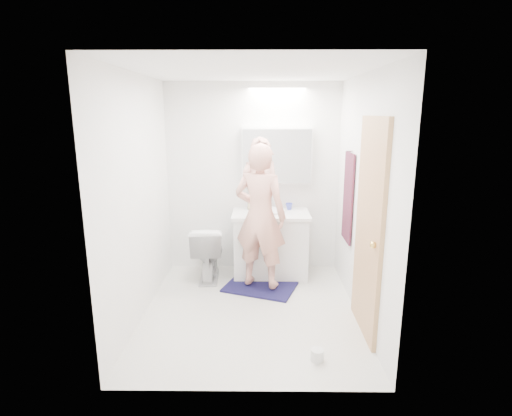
{
  "coord_description": "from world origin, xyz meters",
  "views": [
    {
      "loc": [
        0.09,
        -3.84,
        2.03
      ],
      "look_at": [
        0.05,
        0.25,
        1.05
      ],
      "focal_mm": 28.1,
      "sensor_mm": 36.0,
      "label": 1
    }
  ],
  "objects_px": {
    "vanity_cabinet": "(271,246)",
    "toilet": "(208,252)",
    "soap_bottle_a": "(251,201)",
    "toilet_paper_roll": "(317,355)",
    "toothbrush_cup": "(289,206)",
    "person": "(260,216)",
    "medicine_cabinet": "(277,156)",
    "soap_bottle_b": "(254,203)"
  },
  "relations": [
    {
      "from": "toilet_paper_roll",
      "to": "vanity_cabinet",
      "type": "bearing_deg",
      "value": 100.76
    },
    {
      "from": "soap_bottle_a",
      "to": "toothbrush_cup",
      "type": "relative_size",
      "value": 2.44
    },
    {
      "from": "vanity_cabinet",
      "to": "toothbrush_cup",
      "type": "height_order",
      "value": "toothbrush_cup"
    },
    {
      "from": "toilet",
      "to": "person",
      "type": "bearing_deg",
      "value": 153.35
    },
    {
      "from": "person",
      "to": "soap_bottle_b",
      "type": "height_order",
      "value": "person"
    },
    {
      "from": "toothbrush_cup",
      "to": "soap_bottle_b",
      "type": "bearing_deg",
      "value": 177.47
    },
    {
      "from": "soap_bottle_b",
      "to": "toothbrush_cup",
      "type": "distance_m",
      "value": 0.46
    },
    {
      "from": "toilet",
      "to": "soap_bottle_b",
      "type": "xyz_separation_m",
      "value": [
        0.56,
        0.3,
        0.56
      ]
    },
    {
      "from": "vanity_cabinet",
      "to": "toothbrush_cup",
      "type": "bearing_deg",
      "value": 34.11
    },
    {
      "from": "person",
      "to": "medicine_cabinet",
      "type": "bearing_deg",
      "value": -88.69
    },
    {
      "from": "person",
      "to": "toilet_paper_roll",
      "type": "xyz_separation_m",
      "value": [
        0.48,
        -1.42,
        -0.83
      ]
    },
    {
      "from": "toilet",
      "to": "toilet_paper_roll",
      "type": "xyz_separation_m",
      "value": [
        1.13,
        -1.71,
        -0.29
      ]
    },
    {
      "from": "medicine_cabinet",
      "to": "person",
      "type": "relative_size",
      "value": 0.53
    },
    {
      "from": "toilet",
      "to": "soap_bottle_b",
      "type": "bearing_deg",
      "value": -154.75
    },
    {
      "from": "medicine_cabinet",
      "to": "person",
      "type": "xyz_separation_m",
      "value": [
        -0.2,
        -0.62,
        -0.62
      ]
    },
    {
      "from": "toilet_paper_roll",
      "to": "soap_bottle_b",
      "type": "bearing_deg",
      "value": 105.7
    },
    {
      "from": "medicine_cabinet",
      "to": "vanity_cabinet",
      "type": "bearing_deg",
      "value": -109.22
    },
    {
      "from": "medicine_cabinet",
      "to": "soap_bottle_a",
      "type": "relative_size",
      "value": 4.02
    },
    {
      "from": "person",
      "to": "soap_bottle_b",
      "type": "relative_size",
      "value": 10.06
    },
    {
      "from": "vanity_cabinet",
      "to": "toilet",
      "type": "distance_m",
      "value": 0.79
    },
    {
      "from": "soap_bottle_a",
      "to": "toothbrush_cup",
      "type": "xyz_separation_m",
      "value": [
        0.49,
        0.01,
        -0.07
      ]
    },
    {
      "from": "person",
      "to": "toothbrush_cup",
      "type": "height_order",
      "value": "person"
    },
    {
      "from": "person",
      "to": "toothbrush_cup",
      "type": "bearing_deg",
      "value": -103.32
    },
    {
      "from": "medicine_cabinet",
      "to": "toilet_paper_roll",
      "type": "xyz_separation_m",
      "value": [
        0.27,
        -2.04,
        -1.45
      ]
    },
    {
      "from": "vanity_cabinet",
      "to": "toilet",
      "type": "relative_size",
      "value": 1.3
    },
    {
      "from": "vanity_cabinet",
      "to": "toilet",
      "type": "xyz_separation_m",
      "value": [
        -0.78,
        -0.11,
        -0.05
      ]
    },
    {
      "from": "soap_bottle_a",
      "to": "toilet_paper_roll",
      "type": "distance_m",
      "value": 2.25
    },
    {
      "from": "vanity_cabinet",
      "to": "soap_bottle_a",
      "type": "distance_m",
      "value": 0.61
    },
    {
      "from": "soap_bottle_b",
      "to": "toothbrush_cup",
      "type": "bearing_deg",
      "value": -2.53
    },
    {
      "from": "vanity_cabinet",
      "to": "medicine_cabinet",
      "type": "relative_size",
      "value": 1.02
    },
    {
      "from": "soap_bottle_a",
      "to": "toilet_paper_roll",
      "type": "bearing_deg",
      "value": -73.1
    },
    {
      "from": "vanity_cabinet",
      "to": "soap_bottle_b",
      "type": "relative_size",
      "value": 5.45
    },
    {
      "from": "soap_bottle_a",
      "to": "toilet_paper_roll",
      "type": "height_order",
      "value": "soap_bottle_a"
    },
    {
      "from": "medicine_cabinet",
      "to": "toothbrush_cup",
      "type": "bearing_deg",
      "value": -17.05
    },
    {
      "from": "vanity_cabinet",
      "to": "medicine_cabinet",
      "type": "height_order",
      "value": "medicine_cabinet"
    },
    {
      "from": "vanity_cabinet",
      "to": "toilet_paper_roll",
      "type": "xyz_separation_m",
      "value": [
        0.35,
        -1.83,
        -0.34
      ]
    },
    {
      "from": "vanity_cabinet",
      "to": "soap_bottle_a",
      "type": "xyz_separation_m",
      "value": [
        -0.25,
        0.15,
        0.54
      ]
    },
    {
      "from": "medicine_cabinet",
      "to": "toilet",
      "type": "distance_m",
      "value": 1.47
    },
    {
      "from": "toothbrush_cup",
      "to": "toilet_paper_roll",
      "type": "xyz_separation_m",
      "value": [
        0.11,
        -1.99,
        -0.81
      ]
    },
    {
      "from": "soap_bottle_a",
      "to": "soap_bottle_b",
      "type": "height_order",
      "value": "soap_bottle_a"
    },
    {
      "from": "soap_bottle_a",
      "to": "toilet",
      "type": "bearing_deg",
      "value": -153.24
    },
    {
      "from": "person",
      "to": "soap_bottle_a",
      "type": "xyz_separation_m",
      "value": [
        -0.12,
        0.56,
        0.05
      ]
    }
  ]
}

